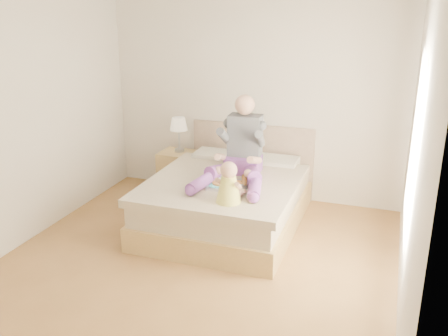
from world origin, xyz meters
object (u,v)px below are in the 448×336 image
(bed, at_px, (229,198))
(nightstand, at_px, (178,172))
(tray, at_px, (228,184))
(adult, at_px, (240,153))
(baby, at_px, (229,186))

(bed, bearing_deg, nightstand, 143.90)
(tray, bearing_deg, nightstand, 125.56)
(nightstand, relative_size, adult, 0.50)
(baby, bearing_deg, nightstand, 142.09)
(bed, relative_size, adult, 1.86)
(nightstand, relative_size, tray, 1.16)
(nightstand, relative_size, baby, 1.33)
(adult, xyz_separation_m, tray, (-0.02, -0.38, -0.26))
(bed, relative_size, baby, 4.97)
(bed, bearing_deg, tray, -72.60)
(adult, bearing_deg, bed, -171.56)
(adult, bearing_deg, tray, -96.03)
(nightstand, xyz_separation_m, adult, (1.13, -0.70, 0.60))
(bed, height_order, adult, adult)
(bed, distance_m, adult, 0.59)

